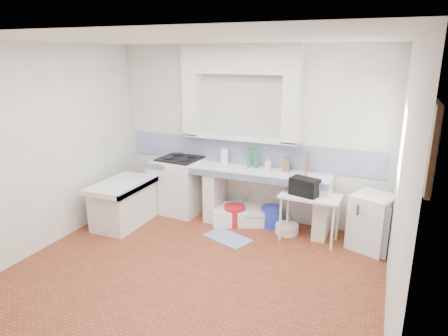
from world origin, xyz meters
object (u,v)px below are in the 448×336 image
at_px(stove, 181,186).
at_px(sink, 243,215).
at_px(side_table, 309,218).
at_px(fridge, 372,222).

xyz_separation_m(stove, sink, (1.14, -0.01, -0.36)).
relative_size(stove, side_table, 1.12).
bearing_deg(fridge, sink, -162.94).
bearing_deg(stove, sink, 4.74).
height_order(stove, fridge, stove).
bearing_deg(sink, stove, 157.33).
bearing_deg(side_table, sink, 170.22).
bearing_deg(stove, fridge, 2.09).
bearing_deg(fridge, side_table, -151.99).
xyz_separation_m(sink, fridge, (1.96, -0.16, 0.28)).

